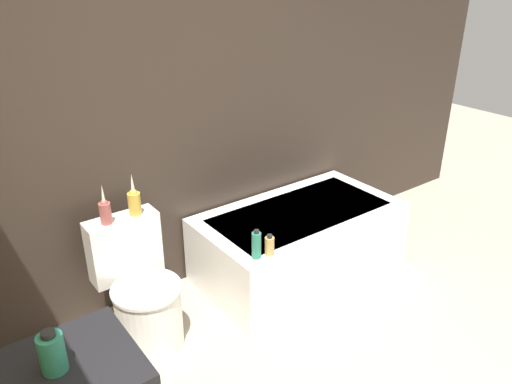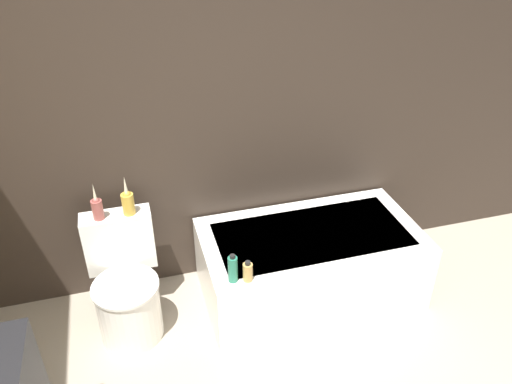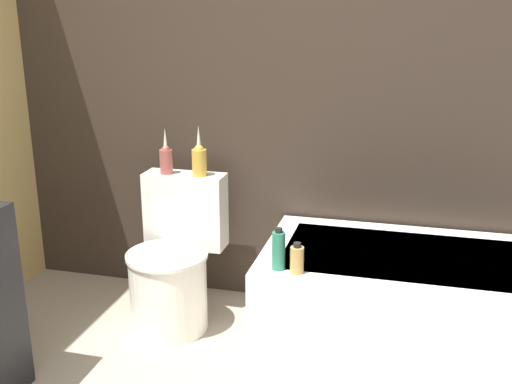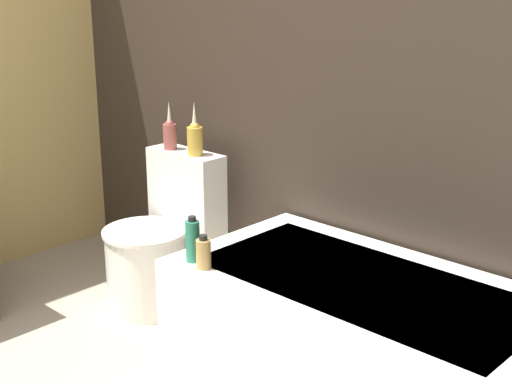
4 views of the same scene
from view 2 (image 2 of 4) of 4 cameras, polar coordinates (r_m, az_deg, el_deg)
wall_back_tiled at (r=3.15m, az=-10.16°, el=9.31°), size 6.40×0.06×2.60m
bathtub at (r=3.49m, az=6.15°, el=-8.02°), size 1.46×0.80×0.50m
toilet at (r=3.29m, az=-14.60°, el=-10.65°), size 0.43×0.56×0.75m
vase_gold at (r=3.13m, az=-17.70°, el=-1.67°), size 0.07×0.07×0.24m
vase_silver at (r=3.12m, az=-14.45°, el=-1.04°), size 0.08×0.08×0.26m
shampoo_bottle_tall at (r=2.91m, az=-2.67°, el=-8.77°), size 0.06×0.06×0.19m
shampoo_bottle_short at (r=2.93m, az=-0.95°, el=-9.11°), size 0.06×0.06×0.14m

